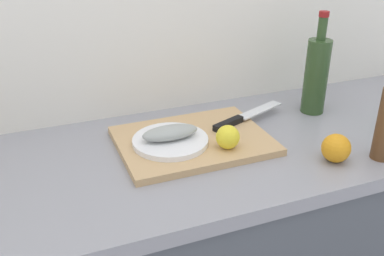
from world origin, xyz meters
TOP-DOWN VIEW (x-y plane):
  - back_wall at (0.00, 0.33)m, footprint 3.20×0.05m
  - cutting_board at (-0.00, 0.04)m, footprint 0.42×0.31m
  - white_plate at (-0.07, 0.03)m, footprint 0.21×0.21m
  - fish_fillet at (-0.07, 0.03)m, footprint 0.15×0.07m
  - chef_knife at (0.17, 0.09)m, footprint 0.28×0.13m
  - lemon_0 at (0.06, -0.05)m, footprint 0.06×0.06m
  - wine_bottle at (0.45, 0.11)m, footprint 0.07×0.07m
  - orange_0 at (0.31, -0.18)m, footprint 0.08×0.08m

SIDE VIEW (x-z plane):
  - cutting_board at x=0.00m, z-range 0.90..0.92m
  - white_plate at x=-0.07m, z-range 0.92..0.93m
  - chef_knife at x=0.17m, z-range 0.92..0.94m
  - orange_0 at x=0.31m, z-range 0.90..0.98m
  - lemon_0 at x=0.06m, z-range 0.92..0.98m
  - fish_fillet at x=-0.07m, z-range 0.94..0.97m
  - wine_bottle at x=0.45m, z-range 0.87..1.19m
  - back_wall at x=0.00m, z-range 0.00..2.50m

